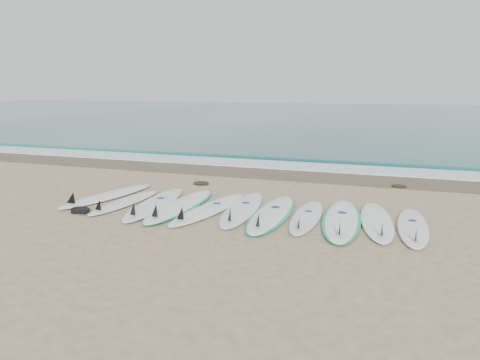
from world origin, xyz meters
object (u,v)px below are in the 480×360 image
(leash_coil, at_px, (80,210))
(surfboard_5, at_px, (242,209))
(surfboard_10, at_px, (413,227))
(surfboard_0, at_px, (106,196))

(leash_coil, bearing_deg, surfboard_5, 20.66)
(surfboard_10, height_order, leash_coil, surfboard_10)
(surfboard_0, xyz_separation_m, surfboard_5, (3.16, -0.06, 0.00))
(surfboard_0, bearing_deg, surfboard_10, 7.88)
(surfboard_0, bearing_deg, leash_coil, -68.63)
(surfboard_0, relative_size, surfboard_5, 0.96)
(surfboard_0, distance_m, leash_coil, 1.18)
(surfboard_5, relative_size, leash_coil, 6.26)
(surfboard_0, relative_size, leash_coil, 6.01)
(surfboard_5, height_order, leash_coil, surfboard_5)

